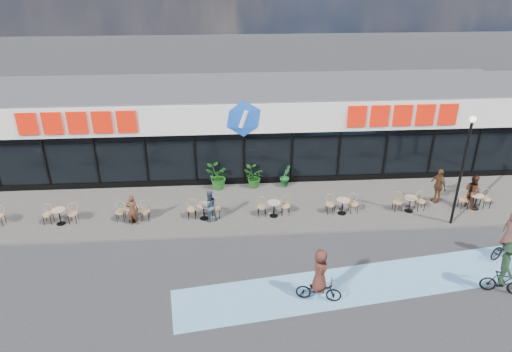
# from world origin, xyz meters

# --- Properties ---
(ground) EXTENTS (120.00, 120.00, 0.00)m
(ground) POSITION_xyz_m (0.00, 0.00, 0.00)
(ground) COLOR #28282B
(ground) RESTS_ON ground
(sidewalk) EXTENTS (44.00, 5.00, 0.10)m
(sidewalk) POSITION_xyz_m (0.00, 4.50, 0.05)
(sidewalk) COLOR #504D47
(sidewalk) RESTS_ON ground
(bike_lane) EXTENTS (14.17, 4.13, 0.01)m
(bike_lane) POSITION_xyz_m (4.00, -1.50, 0.01)
(bike_lane) COLOR #699EC6
(bike_lane) RESTS_ON ground
(building) EXTENTS (30.60, 6.57, 4.75)m
(building) POSITION_xyz_m (-0.00, 9.93, 2.34)
(building) COLOR black
(building) RESTS_ON ground
(lamp_post) EXTENTS (0.28, 0.28, 5.06)m
(lamp_post) POSITION_xyz_m (9.15, 2.30, 3.11)
(lamp_post) COLOR black
(lamp_post) RESTS_ON sidewalk
(bistro_set_1) EXTENTS (1.54, 0.62, 0.90)m
(bistro_set_1) POSITION_xyz_m (-8.44, 3.57, 0.56)
(bistro_set_1) COLOR tan
(bistro_set_1) RESTS_ON sidewalk
(bistro_set_2) EXTENTS (1.54, 0.62, 0.90)m
(bistro_set_2) POSITION_xyz_m (-5.23, 3.57, 0.56)
(bistro_set_2) COLOR tan
(bistro_set_2) RESTS_ON sidewalk
(bistro_set_3) EXTENTS (1.54, 0.62, 0.90)m
(bistro_set_3) POSITION_xyz_m (-2.01, 3.57, 0.56)
(bistro_set_3) COLOR tan
(bistro_set_3) RESTS_ON sidewalk
(bistro_set_4) EXTENTS (1.54, 0.62, 0.90)m
(bistro_set_4) POSITION_xyz_m (1.21, 3.57, 0.56)
(bistro_set_4) COLOR tan
(bistro_set_4) RESTS_ON sidewalk
(bistro_set_5) EXTENTS (1.54, 0.62, 0.90)m
(bistro_set_5) POSITION_xyz_m (4.43, 3.57, 0.56)
(bistro_set_5) COLOR tan
(bistro_set_5) RESTS_ON sidewalk
(bistro_set_6) EXTENTS (1.54, 0.62, 0.90)m
(bistro_set_6) POSITION_xyz_m (7.65, 3.57, 0.56)
(bistro_set_6) COLOR tan
(bistro_set_6) RESTS_ON sidewalk
(bistro_set_7) EXTENTS (1.54, 0.62, 0.90)m
(bistro_set_7) POSITION_xyz_m (10.87, 3.57, 0.56)
(bistro_set_7) COLOR tan
(bistro_set_7) RESTS_ON sidewalk
(potted_plant_left) EXTENTS (1.25, 1.11, 1.29)m
(potted_plant_left) POSITION_xyz_m (-1.41, 6.49, 0.75)
(potted_plant_left) COLOR #1B5518
(potted_plant_left) RESTS_ON sidewalk
(potted_plant_mid) EXTENTS (0.77, 0.80, 1.14)m
(potted_plant_mid) POSITION_xyz_m (2.13, 6.54, 0.67)
(potted_plant_mid) COLOR #175220
(potted_plant_mid) RESTS_ON sidewalk
(potted_plant_right) EXTENTS (1.18, 1.08, 1.12)m
(potted_plant_right) POSITION_xyz_m (0.45, 6.52, 0.66)
(potted_plant_right) COLOR #194C15
(potted_plant_right) RESTS_ON sidewalk
(patron_left) EXTENTS (0.57, 0.40, 1.47)m
(patron_left) POSITION_xyz_m (-5.14, 3.21, 0.84)
(patron_left) COLOR #462719
(patron_left) RESTS_ON sidewalk
(patron_right) EXTENTS (0.90, 0.81, 1.53)m
(patron_right) POSITION_xyz_m (-1.74, 3.29, 0.87)
(patron_right) COLOR #303F4C
(patron_right) RESTS_ON sidewalk
(pedestrian_a) EXTENTS (0.66, 1.09, 1.74)m
(pedestrian_a) POSITION_xyz_m (9.32, 4.34, 0.97)
(pedestrian_a) COLOR #4A2F1A
(pedestrian_a) RESTS_ON sidewalk
(pedestrian_b) EXTENTS (0.86, 0.97, 1.66)m
(pedestrian_b) POSITION_xyz_m (10.74, 3.73, 0.93)
(pedestrian_b) COLOR #442518
(pedestrian_b) RESTS_ON sidewalk
(cyclist_a) EXTENTS (1.54, 1.21, 2.10)m
(cyclist_a) POSITION_xyz_m (8.83, -2.31, 0.99)
(cyclist_a) COLOR black
(cyclist_a) RESTS_ON ground
(cyclist_b) EXTENTS (1.95, 1.32, 2.02)m
(cyclist_b) POSITION_xyz_m (10.27, -0.18, 0.74)
(cyclist_b) COLOR black
(cyclist_b) RESTS_ON ground
(cyclist_c) EXTENTS (1.69, 0.92, 2.07)m
(cyclist_c) POSITION_xyz_m (2.19, -2.22, 0.81)
(cyclist_c) COLOR black
(cyclist_c) RESTS_ON ground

